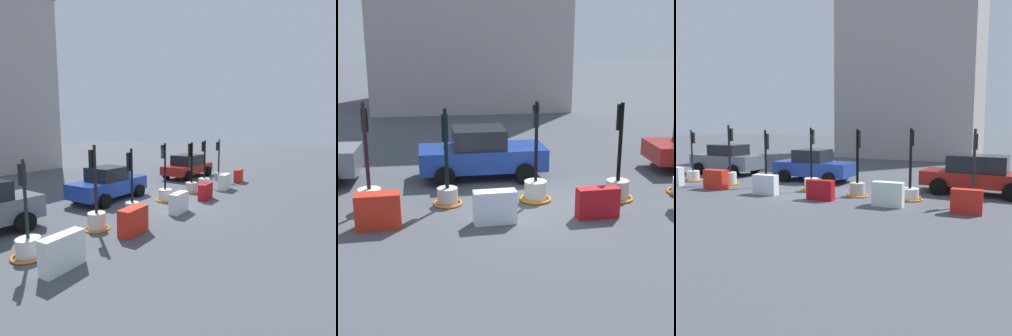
% 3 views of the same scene
% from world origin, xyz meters
% --- Properties ---
extents(ground_plane, '(120.00, 120.00, 0.00)m').
position_xyz_m(ground_plane, '(0.00, 0.00, 0.00)').
color(ground_plane, '#494D54').
extents(traffic_light_1, '(0.87, 0.87, 2.91)m').
position_xyz_m(traffic_light_1, '(-4.49, 0.29, 0.52)').
color(traffic_light_1, silver).
rests_on(traffic_light_1, ground_plane).
extents(traffic_light_2, '(0.81, 0.81, 2.68)m').
position_xyz_m(traffic_light_2, '(-2.43, 0.43, 0.49)').
color(traffic_light_2, '#B5B1AE').
rests_on(traffic_light_2, ground_plane).
extents(traffic_light_3, '(0.90, 0.90, 2.81)m').
position_xyz_m(traffic_light_3, '(0.05, 0.41, 0.44)').
color(traffic_light_3, silver).
rests_on(traffic_light_3, ground_plane).
extents(traffic_light_4, '(0.91, 0.91, 2.77)m').
position_xyz_m(traffic_light_4, '(2.37, 0.16, 0.45)').
color(traffic_light_4, '#B6ABA4').
rests_on(traffic_light_4, ground_plane).
extents(construction_barrier_1, '(1.10, 0.53, 0.88)m').
position_xyz_m(construction_barrier_1, '(-4.15, -1.04, 0.44)').
color(construction_barrier_1, red).
rests_on(construction_barrier_1, ground_plane).
extents(construction_barrier_2, '(1.09, 0.44, 0.84)m').
position_xyz_m(construction_barrier_2, '(-1.30, -1.14, 0.42)').
color(construction_barrier_2, silver).
rests_on(construction_barrier_2, ground_plane).
extents(construction_barrier_3, '(1.10, 0.42, 0.80)m').
position_xyz_m(construction_barrier_3, '(1.35, -1.14, 0.40)').
color(construction_barrier_3, '#B0131B').
rests_on(construction_barrier_3, ground_plane).
extents(car_blue_estate, '(4.07, 2.13, 1.65)m').
position_xyz_m(car_blue_estate, '(-1.23, 2.88, 0.79)').
color(car_blue_estate, navy).
rests_on(car_blue_estate, ground_plane).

